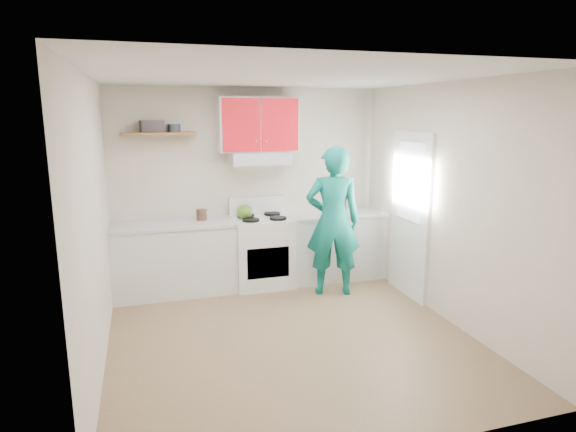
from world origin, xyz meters
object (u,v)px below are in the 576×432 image
object	(u,v)px
kettle	(245,212)
crock	(202,216)
stove	(262,252)
person	(333,221)
tin	(174,128)

from	to	relation	value
kettle	crock	size ratio (longest dim) A/B	1.32
stove	crock	size ratio (longest dim) A/B	5.70
crock	person	world-z (taller)	person
stove	kettle	xyz separation A→B (m)	(-0.22, 0.03, 0.55)
stove	kettle	size ratio (longest dim) A/B	4.33
stove	tin	distance (m)	1.95
kettle	person	bearing A→B (deg)	-32.28
kettle	person	xyz separation A→B (m)	(1.00, -0.58, -0.07)
crock	person	bearing A→B (deg)	-22.41
stove	person	xyz separation A→B (m)	(0.78, -0.55, 0.48)
stove	person	distance (m)	1.07
tin	person	size ratio (longest dim) A/B	0.08
tin	kettle	world-z (taller)	tin
stove	kettle	distance (m)	0.59
tin	person	xyz separation A→B (m)	(1.84, -0.76, -1.15)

